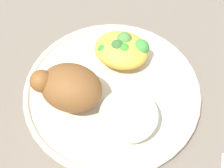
{
  "coord_description": "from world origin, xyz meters",
  "views": [
    {
      "loc": [
        -0.09,
        0.25,
        0.43
      ],
      "look_at": [
        0.0,
        0.0,
        0.03
      ],
      "focal_mm": 46.67,
      "sensor_mm": 36.0,
      "label": 1
    }
  ],
  "objects_px": {
    "plate": "(112,90)",
    "rice_pile": "(129,115)",
    "roasted_chicken": "(69,87)",
    "mac_cheese_with_broccoli": "(123,49)"
  },
  "relations": [
    {
      "from": "plate",
      "to": "rice_pile",
      "type": "height_order",
      "value": "rice_pile"
    },
    {
      "from": "roasted_chicken",
      "to": "mac_cheese_with_broccoli",
      "type": "xyz_separation_m",
      "value": [
        -0.05,
        -0.11,
        -0.01
      ]
    },
    {
      "from": "plate",
      "to": "roasted_chicken",
      "type": "xyz_separation_m",
      "value": [
        0.06,
        0.04,
        0.04
      ]
    },
    {
      "from": "roasted_chicken",
      "to": "plate",
      "type": "bearing_deg",
      "value": -142.29
    },
    {
      "from": "rice_pile",
      "to": "mac_cheese_with_broccoli",
      "type": "relative_size",
      "value": 0.97
    },
    {
      "from": "rice_pile",
      "to": "mac_cheese_with_broccoli",
      "type": "height_order",
      "value": "mac_cheese_with_broccoli"
    },
    {
      "from": "plate",
      "to": "mac_cheese_with_broccoli",
      "type": "distance_m",
      "value": 0.07
    },
    {
      "from": "plate",
      "to": "rice_pile",
      "type": "xyz_separation_m",
      "value": [
        -0.05,
        0.05,
        0.03
      ]
    },
    {
      "from": "roasted_chicken",
      "to": "rice_pile",
      "type": "relative_size",
      "value": 1.19
    },
    {
      "from": "roasted_chicken",
      "to": "mac_cheese_with_broccoli",
      "type": "relative_size",
      "value": 1.15
    }
  ]
}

